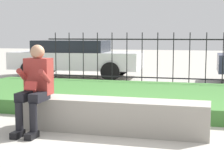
{
  "coord_description": "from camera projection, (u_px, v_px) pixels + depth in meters",
  "views": [
    {
      "loc": [
        1.23,
        -5.24,
        1.43
      ],
      "look_at": [
        -0.36,
        0.58,
        0.64
      ],
      "focal_mm": 60.0,
      "sensor_mm": 36.0,
      "label": 1
    }
  ],
  "objects": [
    {
      "name": "car_parked_left",
      "position": [
        76.0,
        57.0,
        12.65
      ],
      "size": [
        4.41,
        2.08,
        1.24
      ],
      "rotation": [
        0.0,
        0.0,
        0.06
      ],
      "color": "silver",
      "rests_on": "ground_plane"
    },
    {
      "name": "ground_plane",
      "position": [
        125.0,
        132.0,
        5.52
      ],
      "size": [
        60.0,
        60.0,
        0.0
      ],
      "primitive_type": "plane",
      "color": "#A8A399"
    },
    {
      "name": "grass_berm",
      "position": [
        152.0,
        98.0,
        7.79
      ],
      "size": [
        8.62,
        3.39,
        0.26
      ],
      "color": "#3D7533",
      "rests_on": "ground_plane"
    },
    {
      "name": "iron_fence",
      "position": [
        165.0,
        60.0,
        9.79
      ],
      "size": [
        6.62,
        0.03,
        1.49
      ],
      "color": "black",
      "rests_on": "ground_plane"
    },
    {
      "name": "person_seated_reader",
      "position": [
        35.0,
        84.0,
        5.48
      ],
      "size": [
        0.42,
        0.73,
        1.29
      ],
      "color": "black",
      "rests_on": "ground_plane"
    },
    {
      "name": "stone_bench",
      "position": [
        114.0,
        117.0,
        5.53
      ],
      "size": [
        2.76,
        0.52,
        0.49
      ],
      "color": "gray",
      "rests_on": "ground_plane"
    }
  ]
}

